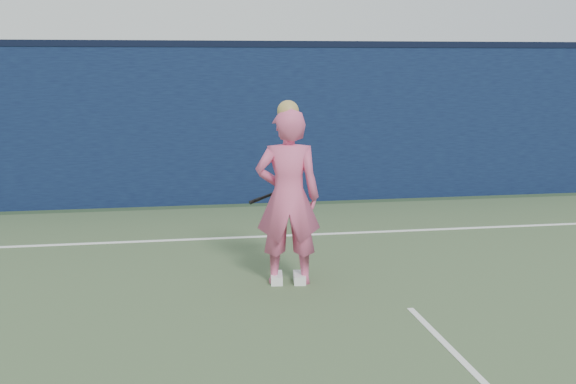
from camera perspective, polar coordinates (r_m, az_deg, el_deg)
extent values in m
plane|color=#2D482C|center=(6.06, 12.79, -12.18)|extent=(80.00, 80.00, 0.00)
cube|color=black|center=(11.90, 1.05, 5.33)|extent=(24.00, 0.40, 2.50)
cube|color=black|center=(11.86, 1.08, 11.59)|extent=(24.00, 0.42, 0.10)
imported|color=#E05784|center=(7.39, 0.00, -0.43)|extent=(0.71, 0.52, 1.82)
sphere|color=tan|center=(7.27, 0.00, 6.41)|extent=(0.22, 0.22, 0.22)
cube|color=white|center=(7.60, 0.91, -6.82)|extent=(0.15, 0.29, 0.10)
cube|color=white|center=(7.59, -0.91, -6.84)|extent=(0.15, 0.29, 0.10)
torus|color=black|center=(7.89, 0.13, 0.28)|extent=(0.32, 0.22, 0.34)
torus|color=#B4CE13|center=(7.89, 0.13, 0.28)|extent=(0.26, 0.17, 0.28)
cylinder|color=beige|center=(7.89, 0.13, 0.28)|extent=(0.25, 0.16, 0.27)
cylinder|color=black|center=(7.82, -1.62, -0.30)|extent=(0.30, 0.14, 0.11)
cylinder|color=black|center=(7.78, -2.62, -0.69)|extent=(0.14, 0.09, 0.07)
cube|color=white|center=(9.69, 3.78, -3.29)|extent=(11.00, 0.08, 0.01)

